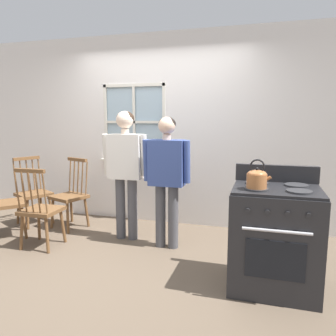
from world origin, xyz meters
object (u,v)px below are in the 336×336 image
(person_teen_center, at_px, (167,170))
(stove, at_px, (274,237))
(person_elderly_left, at_px, (126,162))
(chair_near_wall, at_px, (70,196))
(chair_near_stove, at_px, (33,194))
(kettle, at_px, (257,178))
(potted_plant, at_px, (132,156))
(chair_center_cluster, at_px, (6,204))
(chair_by_window, at_px, (40,211))

(person_teen_center, xyz_separation_m, stove, (1.19, -0.62, -0.45))
(person_elderly_left, distance_m, person_teen_center, 0.58)
(chair_near_wall, xyz_separation_m, stove, (2.69, -0.93, 0.03))
(chair_near_stove, bearing_deg, person_elderly_left, -69.05)
(chair_near_wall, relative_size, stove, 0.89)
(chair_near_wall, xyz_separation_m, kettle, (2.52, -1.06, 0.58))
(chair_near_wall, height_order, chair_near_stove, same)
(chair_near_stove, distance_m, potted_plant, 1.53)
(chair_center_cluster, distance_m, kettle, 3.18)
(stove, height_order, kettle, kettle)
(chair_by_window, distance_m, stove, 2.63)
(chair_center_cluster, bearing_deg, stove, -141.76)
(stove, bearing_deg, person_elderly_left, 157.02)
(chair_by_window, xyz_separation_m, person_teen_center, (1.43, 0.42, 0.49))
(chair_center_cluster, xyz_separation_m, kettle, (3.09, -0.49, 0.58))
(chair_center_cluster, xyz_separation_m, person_elderly_left, (1.50, 0.39, 0.54))
(chair_center_cluster, distance_m, potted_plant, 1.78)
(person_elderly_left, bearing_deg, stove, -24.20)
(chair_by_window, relative_size, person_elderly_left, 0.60)
(chair_by_window, bearing_deg, stove, 173.90)
(chair_center_cluster, bearing_deg, kettle, -144.50)
(chair_near_stove, bearing_deg, stove, -78.16)
(chair_by_window, relative_size, chair_center_cluster, 1.00)
(chair_center_cluster, relative_size, person_teen_center, 0.63)
(stove, bearing_deg, person_teen_center, 152.37)
(chair_center_cluster, xyz_separation_m, chair_near_stove, (-0.04, 0.56, 0.00))
(chair_by_window, xyz_separation_m, stove, (2.62, -0.20, 0.03))
(chair_near_stove, distance_m, stove, 3.43)
(chair_center_cluster, bearing_deg, person_elderly_left, -120.94)
(chair_near_wall, height_order, chair_center_cluster, same)
(chair_near_wall, relative_size, chair_center_cluster, 1.00)
(chair_near_stove, height_order, person_teen_center, person_teen_center)
(chair_by_window, bearing_deg, person_teen_center, -165.30)
(chair_center_cluster, bearing_deg, chair_by_window, -149.04)
(chair_by_window, bearing_deg, kettle, 170.56)
(kettle, distance_m, potted_plant, 2.41)
(person_elderly_left, xyz_separation_m, potted_plant, (-0.21, 0.73, -0.01))
(chair_by_window, xyz_separation_m, chair_near_stove, (-0.68, 0.72, 0.00))
(chair_near_wall, height_order, kettle, kettle)
(kettle, relative_size, potted_plant, 1.02)
(stove, xyz_separation_m, kettle, (-0.17, -0.13, 0.55))
(kettle, height_order, potted_plant, kettle)
(person_teen_center, height_order, potted_plant, person_teen_center)
(person_teen_center, relative_size, stove, 1.42)
(chair_center_cluster, distance_m, stove, 3.28)
(chair_by_window, bearing_deg, potted_plant, -118.71)
(potted_plant, bearing_deg, chair_by_window, -117.05)
(chair_near_wall, bearing_deg, stove, 0.52)
(stove, distance_m, kettle, 0.59)
(kettle, bearing_deg, person_teen_center, 143.53)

